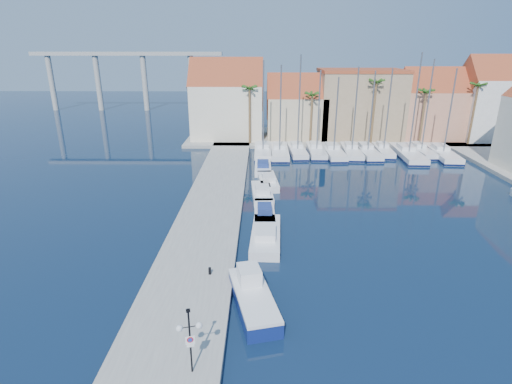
% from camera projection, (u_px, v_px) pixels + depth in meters
% --- Properties ---
extents(ground, '(260.00, 260.00, 0.00)m').
position_uv_depth(ground, '(321.00, 291.00, 26.87)').
color(ground, '#081D31').
rests_on(ground, ground).
extents(quay_west, '(6.00, 77.00, 0.50)m').
position_uv_depth(quay_west, '(212.00, 210.00, 39.59)').
color(quay_west, gray).
rests_on(quay_west, ground).
extents(shore_north, '(54.00, 16.00, 0.50)m').
position_uv_depth(shore_north, '(340.00, 137.00, 71.77)').
color(shore_north, gray).
rests_on(shore_north, ground).
extents(lamp_post, '(1.21, 0.55, 3.64)m').
position_uv_depth(lamp_post, '(190.00, 331.00, 18.72)').
color(lamp_post, black).
rests_on(lamp_post, quay_west).
extents(bollard, '(0.20, 0.20, 0.51)m').
position_uv_depth(bollard, '(210.00, 271.00, 27.85)').
color(bollard, black).
rests_on(bollard, quay_west).
extents(fishing_boat, '(3.53, 6.61, 2.20)m').
position_uv_depth(fishing_boat, '(253.00, 297.00, 25.00)').
color(fishing_boat, navy).
rests_on(fishing_boat, ground).
extents(motorboat_west_0, '(2.72, 7.56, 1.40)m').
position_uv_depth(motorboat_west_0, '(266.00, 235.00, 33.68)').
color(motorboat_west_0, white).
rests_on(motorboat_west_0, ground).
extents(motorboat_west_1, '(2.00, 5.98, 1.40)m').
position_uv_depth(motorboat_west_1, '(264.00, 212.00, 38.39)').
color(motorboat_west_1, white).
rests_on(motorboat_west_1, ground).
extents(motorboat_west_2, '(2.54, 6.64, 1.40)m').
position_uv_depth(motorboat_west_2, '(262.00, 193.00, 43.57)').
color(motorboat_west_2, white).
rests_on(motorboat_west_2, ground).
extents(motorboat_west_3, '(2.61, 6.51, 1.40)m').
position_uv_depth(motorboat_west_3, '(268.00, 181.00, 47.45)').
color(motorboat_west_3, white).
rests_on(motorboat_west_3, ground).
extents(motorboat_west_4, '(2.11, 6.56, 1.40)m').
position_uv_depth(motorboat_west_4, '(263.00, 167.00, 53.03)').
color(motorboat_west_4, white).
rests_on(motorboat_west_4, ground).
extents(sailboat_0, '(2.59, 9.69, 13.78)m').
position_uv_depth(sailboat_0, '(263.00, 150.00, 61.03)').
color(sailboat_0, white).
rests_on(sailboat_0, ground).
extents(sailboat_1, '(2.72, 10.03, 13.18)m').
position_uv_depth(sailboat_1, '(279.00, 151.00, 60.61)').
color(sailboat_1, white).
rests_on(sailboat_1, ground).
extents(sailboat_2, '(2.78, 9.09, 14.53)m').
position_uv_depth(sailboat_2, '(297.00, 150.00, 61.13)').
color(sailboat_2, white).
rests_on(sailboat_2, ground).
extents(sailboat_3, '(2.57, 9.22, 12.41)m').
position_uv_depth(sailboat_3, '(316.00, 150.00, 61.19)').
color(sailboat_3, white).
rests_on(sailboat_3, ground).
extents(sailboat_4, '(2.87, 9.75, 11.52)m').
position_uv_depth(sailboat_4, '(333.00, 152.00, 60.49)').
color(sailboat_4, white).
rests_on(sailboat_4, ground).
extents(sailboat_5, '(3.12, 9.58, 12.89)m').
position_uv_depth(sailboat_5, '(351.00, 151.00, 60.88)').
color(sailboat_5, white).
rests_on(sailboat_5, ground).
extents(sailboat_6, '(2.74, 9.52, 12.40)m').
position_uv_depth(sailboat_6, '(367.00, 151.00, 60.65)').
color(sailboat_6, white).
rests_on(sailboat_6, ground).
extents(sailboat_7, '(2.73, 8.23, 12.66)m').
position_uv_depth(sailboat_7, '(383.00, 150.00, 61.30)').
color(sailboat_7, white).
rests_on(sailboat_7, ground).
extents(sailboat_8, '(3.40, 11.21, 14.86)m').
position_uv_depth(sailboat_8, '(407.00, 153.00, 59.61)').
color(sailboat_8, white).
rests_on(sailboat_8, ground).
extents(sailboat_9, '(2.79, 8.53, 13.97)m').
position_uv_depth(sailboat_9, '(420.00, 150.00, 61.18)').
color(sailboat_9, white).
rests_on(sailboat_9, ground).
extents(sailboat_10, '(3.63, 10.70, 12.77)m').
position_uv_depth(sailboat_10, '(442.00, 153.00, 59.70)').
color(sailboat_10, white).
rests_on(sailboat_10, ground).
extents(building_0, '(12.30, 9.00, 13.50)m').
position_uv_depth(building_0, '(227.00, 102.00, 68.95)').
color(building_0, beige).
rests_on(building_0, shore_north).
extents(building_1, '(10.30, 8.00, 11.00)m').
position_uv_depth(building_1, '(296.00, 110.00, 69.22)').
color(building_1, '#CCB28F').
rests_on(building_1, shore_north).
extents(building_2, '(14.20, 10.20, 11.50)m').
position_uv_depth(building_2, '(359.00, 103.00, 69.68)').
color(building_2, '#99815E').
rests_on(building_2, shore_north).
extents(building_3, '(10.30, 8.00, 12.00)m').
position_uv_depth(building_3, '(430.00, 107.00, 68.73)').
color(building_3, tan).
rests_on(building_3, shore_north).
extents(building_4, '(8.30, 8.00, 14.00)m').
position_uv_depth(building_4, '(487.00, 101.00, 67.29)').
color(building_4, silver).
rests_on(building_4, shore_north).
extents(palm_0, '(2.60, 2.60, 10.15)m').
position_uv_depth(palm_0, '(250.00, 90.00, 63.33)').
color(palm_0, brown).
rests_on(palm_0, shore_north).
extents(palm_1, '(2.60, 2.60, 9.15)m').
position_uv_depth(palm_1, '(312.00, 96.00, 63.52)').
color(palm_1, brown).
rests_on(palm_1, shore_north).
extents(palm_2, '(2.60, 2.60, 11.15)m').
position_uv_depth(palm_2, '(376.00, 84.00, 62.75)').
color(palm_2, brown).
rests_on(palm_2, shore_north).
extents(palm_3, '(2.60, 2.60, 9.65)m').
position_uv_depth(palm_3, '(426.00, 93.00, 63.13)').
color(palm_3, brown).
rests_on(palm_3, shore_north).
extents(palm_4, '(2.60, 2.60, 10.65)m').
position_uv_depth(palm_4, '(478.00, 87.00, 62.70)').
color(palm_4, brown).
rests_on(palm_4, shore_north).
extents(viaduct, '(48.00, 2.20, 14.45)m').
position_uv_depth(viaduct, '(124.00, 69.00, 100.96)').
color(viaduct, '#9E9E99').
rests_on(viaduct, ground).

